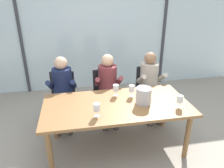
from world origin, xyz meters
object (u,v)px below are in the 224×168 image
person_beige_jumper (150,82)px  wine_glass_near_bucket (180,99)px  person_maroon_top (108,85)px  wine_glass_by_right_taster (97,107)px  person_navy_polo (63,88)px  dining_table (117,108)px  chair_near_curtain (62,93)px  ice_bucket_primary (144,95)px  wine_glass_center_pour (132,89)px  wine_glass_by_left_taster (116,88)px  chair_left_of_center (106,90)px  chair_center (148,87)px

person_beige_jumper → wine_glass_near_bucket: 1.02m
person_maroon_top → wine_glass_by_right_taster: 1.08m
person_navy_polo → person_beige_jumper: size_ratio=1.00×
dining_table → chair_near_curtain: (-0.78, 0.92, -0.14)m
person_navy_polo → ice_bucket_primary: 1.40m
chair_near_curtain → wine_glass_center_pour: (1.05, -0.73, 0.33)m
wine_glass_near_bucket → person_maroon_top: bearing=128.2°
chair_near_curtain → ice_bucket_primary: 1.54m
person_maroon_top → person_beige_jumper: size_ratio=1.00×
wine_glass_near_bucket → wine_glass_by_right_taster: (-1.11, -0.02, 0.00)m
wine_glass_near_bucket → wine_glass_by_left_taster: bearing=146.7°
chair_left_of_center → wine_glass_by_left_taster: wine_glass_by_left_taster is taller
chair_center → wine_glass_by_left_taster: wine_glass_by_left_taster is taller
chair_center → wine_glass_by_left_taster: (-0.76, -0.67, 0.33)m
person_beige_jumper → wine_glass_by_left_taster: 0.90m
person_maroon_top → wine_glass_center_pour: 0.64m
chair_left_of_center → person_maroon_top: bearing=-93.3°
wine_glass_by_left_taster → person_maroon_top: bearing=93.5°
chair_center → person_beige_jumper: person_beige_jumper is taller
chair_left_of_center → wine_glass_near_bucket: (0.81, -1.17, 0.33)m
person_maroon_top → wine_glass_by_left_taster: (0.03, -0.51, 0.16)m
person_beige_jumper → chair_center: bearing=78.7°
dining_table → chair_left_of_center: (-0.00, 0.92, -0.14)m
chair_center → person_maroon_top: person_maroon_top is taller
wine_glass_near_bucket → dining_table: bearing=163.0°
chair_near_curtain → chair_left_of_center: bearing=7.6°
dining_table → chair_left_of_center: 0.93m
person_navy_polo → person_maroon_top: same height
person_maroon_top → person_beige_jumper: bearing=2.7°
chair_left_of_center → person_navy_polo: bearing=-176.1°
ice_bucket_primary → wine_glass_center_pour: (-0.10, 0.24, -0.00)m
chair_left_of_center → ice_bucket_primary: (0.37, -0.97, 0.33)m
chair_near_curtain → wine_glass_by_right_taster: bearing=-60.6°
chair_center → ice_bucket_primary: 1.12m
person_navy_polo → ice_bucket_primary: bearing=-31.5°
dining_table → wine_glass_by_right_taster: bearing=-139.3°
ice_bucket_primary → chair_center: bearing=65.9°
chair_near_curtain → wine_glass_by_right_taster: 1.32m
dining_table → person_beige_jumper: (0.77, 0.76, 0.04)m
chair_left_of_center → person_navy_polo: person_navy_polo is taller
ice_bucket_primary → dining_table: bearing=172.2°
person_navy_polo → dining_table: bearing=-40.7°
wine_glass_by_right_taster → ice_bucket_primary: bearing=17.6°
person_navy_polo → wine_glass_by_left_taster: size_ratio=6.93×
chair_center → wine_glass_near_bucket: wine_glass_near_bucket is taller
wine_glass_near_bucket → wine_glass_center_pour: size_ratio=1.00×
wine_glass_by_right_taster → chair_left_of_center: bearing=75.7°
wine_glass_center_pour → person_beige_jumper: bearing=48.3°
dining_table → person_beige_jumper: person_beige_jumper is taller
ice_bucket_primary → wine_glass_by_right_taster: size_ratio=1.35×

